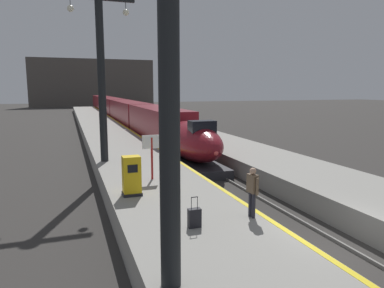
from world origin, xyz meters
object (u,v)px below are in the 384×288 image
object	(u,v)px
rolling_suitcase	(194,218)
highspeed_train_main	(121,110)
station_column_near	(168,24)
ticket_machine_yellow	(132,177)
departure_info_board	(152,148)
station_column_mid	(101,63)
passenger_near_edge	(252,188)

from	to	relation	value
rolling_suitcase	highspeed_train_main	bearing A→B (deg)	84.61
station_column_near	ticket_machine_yellow	world-z (taller)	station_column_near
station_column_near	rolling_suitcase	bearing A→B (deg)	61.13
ticket_machine_yellow	departure_info_board	size ratio (longest dim) A/B	0.75
highspeed_train_main	ticket_machine_yellow	world-z (taller)	highspeed_train_main
ticket_machine_yellow	departure_info_board	distance (m)	2.71
station_column_mid	ticket_machine_yellow	bearing A→B (deg)	-87.26
highspeed_train_main	ticket_machine_yellow	xyz separation A→B (m)	(-5.55, -41.70, -0.18)
highspeed_train_main	ticket_machine_yellow	bearing A→B (deg)	-97.58
highspeed_train_main	station_column_mid	distance (m)	35.22
passenger_near_edge	departure_info_board	bearing A→B (deg)	108.33
station_column_near	departure_info_board	bearing A→B (deg)	79.40
station_column_mid	departure_info_board	bearing A→B (deg)	-71.51
station_column_mid	passenger_near_edge	world-z (taller)	station_column_mid
passenger_near_edge	station_column_near	bearing A→B (deg)	-140.34
highspeed_train_main	rolling_suitcase	size ratio (longest dim) A/B	77.97
passenger_near_edge	highspeed_train_main	bearing A→B (deg)	87.23
rolling_suitcase	ticket_machine_yellow	size ratio (longest dim) A/B	0.61
passenger_near_edge	ticket_machine_yellow	world-z (taller)	passenger_near_edge
passenger_near_edge	departure_info_board	world-z (taller)	departure_info_board
station_column_near	departure_info_board	xyz separation A→B (m)	(1.70, 9.10, -4.01)
station_column_near	rolling_suitcase	distance (m)	6.16
rolling_suitcase	ticket_machine_yellow	distance (m)	4.21
ticket_machine_yellow	station_column_mid	bearing A→B (deg)	92.74
station_column_mid	highspeed_train_main	bearing A→B (deg)	80.27
highspeed_train_main	departure_info_board	bearing A→B (deg)	-96.07
station_column_near	departure_info_board	world-z (taller)	station_column_near
passenger_near_edge	rolling_suitcase	size ratio (longest dim) A/B	1.72
departure_info_board	station_column_near	bearing A→B (deg)	-100.60
ticket_machine_yellow	departure_info_board	bearing A→B (deg)	58.58
passenger_near_edge	station_column_mid	bearing A→B (deg)	108.40
station_column_near	departure_info_board	size ratio (longest dim) A/B	4.32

